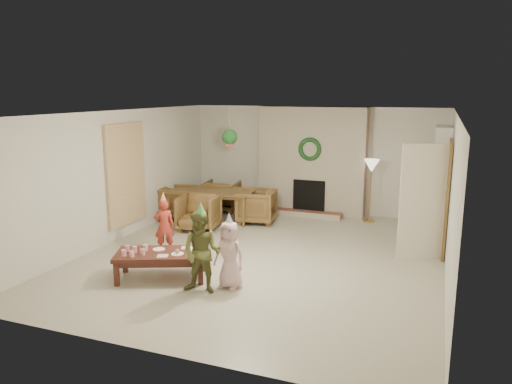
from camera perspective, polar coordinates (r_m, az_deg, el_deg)
The scene contains 56 objects.
floor at distance 8.70m, azimuth 0.92°, elevation -7.44°, with size 7.00×7.00×0.00m, color #B7B29E.
ceiling at distance 8.22m, azimuth 0.98°, elevation 9.25°, with size 7.00×7.00×0.00m, color white.
wall_back at distance 11.68m, azimuth 6.80°, elevation 3.76°, with size 7.00×7.00×0.00m, color silver.
wall_front at distance 5.31m, azimuth -12.06°, elevation -6.17°, with size 7.00×7.00×0.00m, color silver.
wall_left at distance 9.79m, azimuth -15.82°, elevation 1.85°, with size 7.00×7.00×0.00m, color silver.
wall_right at distance 7.90m, azimuth 21.89°, elevation -0.87°, with size 7.00×7.00×0.00m, color silver.
fireplace_mass at distance 11.49m, azimuth 6.56°, elevation 3.63°, with size 2.50×0.40×2.50m, color #531A16.
fireplace_hearth at distance 11.38m, azimuth 5.98°, elevation -2.54°, with size 1.60×0.30×0.12m, color maroon.
fireplace_firebox at distance 11.46m, azimuth 6.24°, elevation -0.45°, with size 0.75×0.12×0.75m, color black.
fireplace_wreath at distance 11.23m, azimuth 6.30°, elevation 5.00°, with size 0.54×0.54×0.10m, color #18411E.
floor_lamp_base at distance 11.18m, azimuth 13.07°, elevation -3.29°, with size 0.26×0.26×0.03m, color gold.
floor_lamp_post at distance 11.04m, azimuth 13.23°, elevation -0.09°, with size 0.03×0.03×1.26m, color gold.
floor_lamp_shade at distance 10.93m, azimuth 13.37°, elevation 3.01°, with size 0.33×0.33×0.28m, color beige.
bookshelf_carcass at distance 10.18m, azimuth 20.77°, elevation 1.04°, with size 0.30×1.00×2.20m, color white.
bookshelf_shelf_a at distance 10.31m, azimuth 20.40°, elevation -2.50°, with size 0.30×0.92×0.03m, color white.
bookshelf_shelf_b at distance 10.23m, azimuth 20.56°, elevation -0.33°, with size 0.30×0.92×0.03m, color white.
bookshelf_shelf_c at distance 10.16m, azimuth 20.72°, elevation 1.88°, with size 0.30×0.92×0.03m, color white.
bookshelf_shelf_d at distance 10.10m, azimuth 20.88°, elevation 4.11°, with size 0.30×0.92×0.03m, color white.
books_row_lower at distance 10.13m, azimuth 20.33°, elevation -1.93°, with size 0.20×0.40×0.24m, color maroon.
books_row_mid at distance 10.25m, azimuth 20.51°, elevation 0.50°, with size 0.20×0.44×0.24m, color #295D98.
books_row_upper at distance 10.04m, azimuth 20.65°, elevation 2.52°, with size 0.20×0.36×0.22m, color #B37026.
door_frame at distance 9.12m, azimuth 21.44°, elevation -0.71°, with size 0.05×0.86×2.04m, color brown.
door_leaf at distance 8.75m, azimuth 18.96°, elevation -1.16°, with size 0.05×0.80×2.00m, color beige.
curtain_panel at distance 9.92m, azimuth -14.95°, elevation 2.02°, with size 0.06×1.20×2.00m, color beige.
dining_table at distance 11.01m, azimuth -5.27°, elevation -1.55°, with size 1.90×1.06×0.67m, color brown.
dining_chair_near at distance 10.24m, azimuth -6.72°, elevation -2.41°, with size 0.79×0.81×0.74m, color brown.
dining_chair_far at distance 11.78m, azimuth -4.01°, elevation -0.47°, with size 0.79×0.81×0.74m, color brown.
dining_chair_left at distance 11.28m, azimuth -9.30°, elevation -1.15°, with size 0.79×0.81×0.74m, color brown.
dining_chair_right at distance 10.73m, azimuth 0.03°, elevation -1.66°, with size 0.79×0.81×0.74m, color brown.
hanging_plant_cord at distance 10.12m, azimuth -3.11°, elevation 7.72°, with size 0.01×0.01×0.70m, color tan.
hanging_plant_pot at distance 10.15m, azimuth -3.09°, elevation 5.75°, with size 0.16×0.16×0.12m, color #943A30.
hanging_plant_foliage at distance 10.13m, azimuth -3.10°, elevation 6.43°, with size 0.32×0.32×0.32m, color #17471E.
coffee_table_top at distance 7.71m, azimuth -11.04°, elevation -7.13°, with size 1.38×0.69×0.06m, color #4A2218.
coffee_table_apron at distance 7.74m, azimuth -11.02°, elevation -7.65°, with size 1.27×0.58×0.08m, color #4A2218.
coffee_leg_fl at distance 7.65m, azimuth -15.99°, elevation -9.23°, with size 0.07×0.07×0.36m, color #4A2218.
coffee_leg_fr at distance 7.45m, azimuth -6.49°, elevation -9.41°, with size 0.07×0.07×0.36m, color #4A2218.
coffee_leg_bl at distance 8.16m, azimuth -15.06°, elevation -7.83°, with size 0.07×0.07×0.36m, color #4A2218.
coffee_leg_br at distance 7.97m, azimuth -6.18°, elevation -7.95°, with size 0.07×0.07×0.36m, color #4A2218.
cup_a at distance 7.64m, azimuth -15.20°, elevation -6.88°, with size 0.07×0.07×0.10m, color white.
cup_b at distance 7.84m, azimuth -14.86°, elevation -6.39°, with size 0.07×0.07×0.10m, color white.
cup_c at distance 7.56m, azimuth -14.35°, elevation -7.03°, with size 0.07×0.07×0.10m, color white.
cup_d at distance 7.76m, azimuth -14.02°, elevation -6.53°, with size 0.07×0.07×0.10m, color white.
cup_e at distance 7.61m, azimuth -13.11°, elevation -6.85°, with size 0.07×0.07×0.10m, color white.
cup_f at distance 7.81m, azimuth -12.82°, elevation -6.35°, with size 0.07×0.07×0.10m, color white.
plate_a at distance 7.83m, azimuth -11.29°, elevation -6.58°, with size 0.19×0.19×0.01m, color white.
plate_b at distance 7.56m, azimuth -9.17°, elevation -7.15°, with size 0.19×0.19×0.01m, color white.
plate_c at distance 7.74m, azimuth -7.42°, elevation -6.65°, with size 0.19×0.19×0.01m, color white.
food_scoop at distance 7.55m, azimuth -9.18°, elevation -6.86°, with size 0.07×0.07×0.07m, color tan.
napkin_left at distance 7.52m, azimuth -10.87°, elevation -7.35°, with size 0.16×0.16×0.01m, color #D9A0AD.
napkin_right at distance 7.83m, azimuth -8.14°, elevation -6.46°, with size 0.16×0.16×0.01m, color #D9A0AD.
child_red at distance 8.87m, azimuth -10.68°, elevation -3.95°, with size 0.36×0.23×0.98m, color #9E2D22.
party_hat_red at distance 8.74m, azimuth -10.81°, elevation -0.60°, with size 0.13×0.13×0.19m, color #EAC34E.
child_plaid at distance 7.04m, azimuth -6.36°, elevation -7.04°, with size 0.59×0.46×1.20m, color brown.
party_hat_plaid at distance 6.86m, azimuth -6.48°, elevation -1.92°, with size 0.14×0.14×0.20m, color green.
child_pink at distance 7.21m, azimuth -3.13°, elevation -7.33°, with size 0.49×0.32×1.01m, color beige.
party_hat_pink at distance 7.05m, azimuth -3.18°, elevation -3.14°, with size 0.13×0.13×0.18m, color #B1AFB6.
Camera 1 is at (2.78, -7.73, 2.86)m, focal length 34.20 mm.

